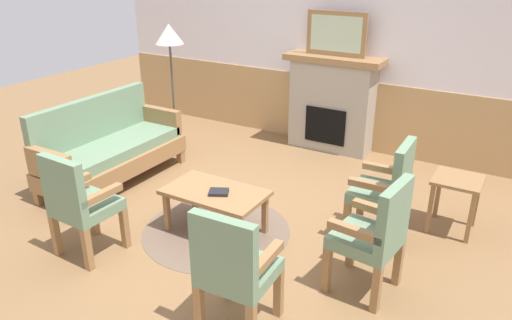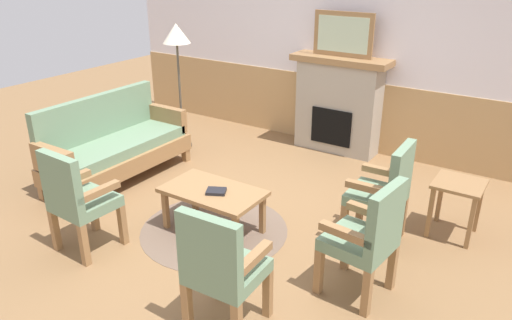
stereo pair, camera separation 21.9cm
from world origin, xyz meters
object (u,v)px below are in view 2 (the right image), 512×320
(coffee_table, at_px, (213,195))
(side_table, at_px, (458,194))
(book_on_table, at_px, (216,191))
(armchair_front_center, at_px, (221,266))
(couch, at_px, (115,147))
(armchair_front_left, at_px, (77,197))
(fireplace, at_px, (338,104))
(armchair_near_fireplace, at_px, (368,235))
(framed_picture, at_px, (343,34))
(floor_lamp_by_couch, at_px, (177,42))
(armchair_by_window_left, at_px, (385,190))

(coffee_table, xyz_separation_m, side_table, (1.96, 1.20, 0.05))
(book_on_table, xyz_separation_m, armchair_front_center, (0.82, -1.00, 0.08))
(couch, distance_m, armchair_front_left, 1.57)
(coffee_table, height_order, book_on_table, book_on_table)
(coffee_table, bearing_deg, fireplace, 88.03)
(armchair_near_fireplace, bearing_deg, armchair_front_left, -161.16)
(armchair_front_left, xyz_separation_m, armchair_front_center, (1.66, -0.11, 0.00))
(book_on_table, height_order, armchair_front_center, armchair_front_center)
(framed_picture, distance_m, floor_lamp_by_couch, 2.13)
(coffee_table, relative_size, armchair_near_fireplace, 0.98)
(armchair_by_window_left, distance_m, side_table, 0.74)
(floor_lamp_by_couch, bearing_deg, book_on_table, -40.92)
(armchair_near_fireplace, xyz_separation_m, armchair_by_window_left, (-0.16, 0.82, 0.00))
(couch, xyz_separation_m, armchair_by_window_left, (3.14, 0.38, 0.14))
(side_table, bearing_deg, couch, -166.56)
(framed_picture, distance_m, armchair_front_center, 3.87)
(book_on_table, bearing_deg, armchair_near_fireplace, -3.26)
(fireplace, distance_m, book_on_table, 2.65)
(couch, relative_size, book_on_table, 10.05)
(framed_picture, bearing_deg, side_table, -36.96)
(armchair_front_center, bearing_deg, couch, 152.47)
(fireplace, xyz_separation_m, armchair_front_center, (0.80, -3.64, -0.11))
(fireplace, distance_m, side_table, 2.35)
(fireplace, distance_m, armchair_front_left, 3.64)
(couch, distance_m, side_table, 3.78)
(couch, bearing_deg, floor_lamp_by_couch, 91.40)
(coffee_table, bearing_deg, floor_lamp_by_couch, 138.60)
(coffee_table, bearing_deg, armchair_front_center, -49.44)
(framed_picture, height_order, floor_lamp_by_couch, framed_picture)
(armchair_by_window_left, bearing_deg, armchair_front_left, -143.55)
(book_on_table, relative_size, armchair_by_window_left, 0.18)
(framed_picture, bearing_deg, armchair_front_left, -103.81)
(armchair_by_window_left, relative_size, side_table, 1.78)
(armchair_near_fireplace, bearing_deg, couch, 172.39)
(couch, relative_size, armchair_near_fireplace, 1.84)
(fireplace, height_order, coffee_table, fireplace)
(armchair_front_center, bearing_deg, armchair_front_left, 176.08)
(framed_picture, distance_m, couch, 3.14)
(book_on_table, bearing_deg, fireplace, 89.47)
(book_on_table, xyz_separation_m, floor_lamp_by_couch, (-1.82, 1.57, 1.00))
(floor_lamp_by_couch, bearing_deg, fireplace, 30.01)
(armchair_near_fireplace, distance_m, armchair_front_left, 2.49)
(couch, relative_size, armchair_by_window_left, 1.84)
(fireplace, bearing_deg, floor_lamp_by_couch, -149.99)
(couch, bearing_deg, armchair_front_center, -27.53)
(armchair_front_center, bearing_deg, book_on_table, 129.27)
(couch, xyz_separation_m, armchair_front_left, (0.94, -1.25, 0.14))
(framed_picture, relative_size, coffee_table, 0.83)
(framed_picture, xyz_separation_m, armchair_near_fireplace, (1.49, -2.72, -1.02))
(framed_picture, relative_size, book_on_table, 4.47)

